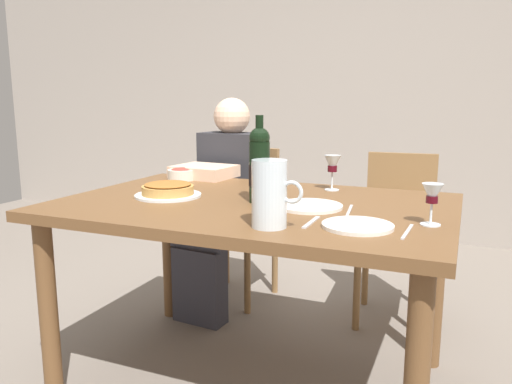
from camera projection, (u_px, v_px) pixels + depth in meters
ground_plane at (254, 380)px, 2.10m from camera, size 8.00×8.00×0.00m
back_wall at (374, 68)px, 4.13m from camera, size 8.00×0.10×2.80m
dining_table at (254, 225)px, 1.98m from camera, size 1.50×1.00×0.76m
wine_bottle at (259, 165)px, 1.92m from camera, size 0.08×0.08×0.33m
water_pitcher at (270, 198)px, 1.56m from camera, size 0.16×0.11×0.21m
baked_tart at (168, 190)px, 2.06m from camera, size 0.27×0.27×0.06m
salad_bowl at (182, 174)px, 2.48m from camera, size 0.14×0.14×0.06m
wine_glass_left_diner at (432, 196)px, 1.58m from camera, size 0.07×0.07×0.13m
wine_glass_right_diner at (332, 165)px, 2.19m from camera, size 0.07×0.07×0.15m
dinner_plate_left_setting at (309, 206)px, 1.85m from camera, size 0.25×0.25×0.01m
dinner_plate_right_setting at (358, 226)px, 1.57m from camera, size 0.22×0.22×0.01m
fork_left_setting at (271, 204)px, 1.91m from camera, size 0.03×0.16×0.00m
knife_left_setting at (349, 210)px, 1.80m from camera, size 0.03×0.18×0.00m
knife_right_setting at (407, 232)px, 1.51m from camera, size 0.02×0.18×0.00m
spoon_right_setting at (311, 222)px, 1.63m from camera, size 0.01×0.16×0.00m
chair_left at (243, 212)px, 2.97m from camera, size 0.43×0.43×0.87m
diner_left at (222, 199)px, 2.74m from camera, size 0.37×0.53×1.16m
chair_right at (398, 226)px, 2.65m from camera, size 0.43×0.43×0.87m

